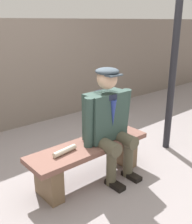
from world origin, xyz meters
TOP-DOWN VIEW (x-y plane):
  - ground_plane at (0.00, 0.00)m, footprint 30.00×30.00m
  - bench at (0.00, 0.00)m, footprint 1.43×0.41m
  - seated_man at (-0.23, 0.05)m, footprint 0.64×0.56m
  - rolled_magazine at (0.33, 0.00)m, footprint 0.29×0.09m
  - stadium_wall at (0.00, -2.07)m, footprint 12.00×0.24m

SIDE VIEW (x-z plane):
  - ground_plane at x=0.00m, z-range 0.00..0.00m
  - bench at x=0.00m, z-range 0.07..0.50m
  - rolled_magazine at x=0.33m, z-range 0.42..0.48m
  - seated_man at x=-0.23m, z-range 0.05..1.29m
  - stadium_wall at x=0.00m, z-range 0.00..1.73m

